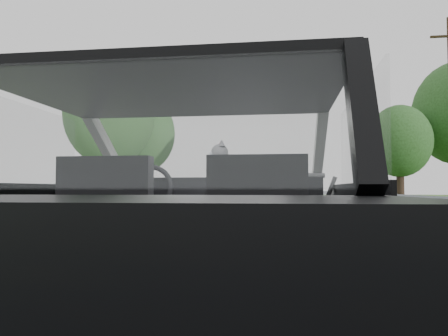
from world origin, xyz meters
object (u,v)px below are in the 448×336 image
(subject_car, at_px, (195,221))
(cat, at_px, (257,166))
(other_car, at_px, (264,193))
(highway_sign, at_px, (376,186))

(subject_car, xyz_separation_m, cat, (0.33, 0.61, 0.36))
(other_car, distance_m, highway_sign, 7.92)
(subject_car, bearing_deg, cat, 61.11)
(cat, bearing_deg, other_car, 78.18)
(cat, height_order, other_car, other_car)
(subject_car, relative_size, cat, 6.60)
(subject_car, bearing_deg, highway_sign, 76.10)
(cat, distance_m, other_car, 15.25)
(subject_car, height_order, highway_sign, highway_sign)
(subject_car, height_order, cat, subject_car)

